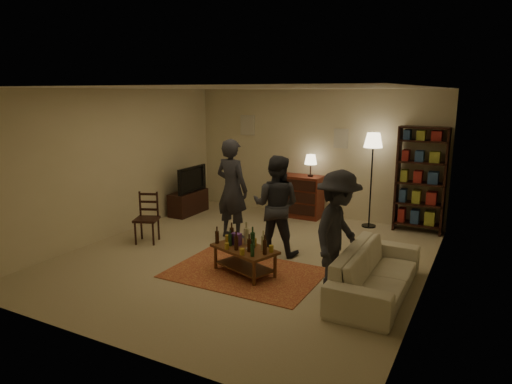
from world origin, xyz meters
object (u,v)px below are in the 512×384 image
Objects in this scene: dresser at (299,195)px; coffee_table at (244,250)px; floor_lamp at (373,147)px; person_by_sofa at (338,232)px; person_left at (232,189)px; tv_stand at (188,197)px; sofa at (376,272)px; dining_chair at (147,216)px; bookshelf at (421,179)px; person_right at (276,205)px.

coffee_table is at bearing -81.37° from dresser.
floor_lamp is 3.31m from person_by_sofa.
floor_lamp is 2.87m from person_left.
sofa is (4.64, -2.20, -0.08)m from tv_stand.
dining_chair is 3.33m from dresser.
tv_stand is at bearing 64.66° from sofa.
dresser is at bearing 177.64° from floor_lamp.
dining_chair is at bearing -75.48° from tv_stand.
tv_stand is at bearing -167.36° from floor_lamp.
tv_stand reaches higher than dining_chair.
coffee_table is at bearing 96.19° from sofa.
person_by_sofa is (-0.55, -3.33, -0.21)m from bookshelf.
sofa is 3.21m from person_left.
dining_chair is at bearing 85.99° from person_by_sofa.
tv_stand is 0.52× the size of bookshelf.
person_left is at bearing -146.13° from bookshelf.
coffee_table is 1.82m from person_left.
dining_chair is 0.44× the size of sofa.
floor_lamp reaches higher than sofa.
sofa is 2.07m from person_right.
person_by_sofa is at bearing -29.50° from dining_chair.
tv_stand is at bearing -168.20° from bookshelf.
dresser is (-0.50, 3.32, 0.11)m from coffee_table.
person_right is (-1.89, -2.39, -0.21)m from bookshelf.
person_left reaches higher than coffee_table.
person_by_sofa is at bearing 137.20° from person_right.
person_by_sofa is (2.42, -1.34, -0.09)m from person_left.
dresser is 0.67× the size of bookshelf.
person_left is 1.15m from person_right.
coffee_table is 0.59× the size of floor_lamp.
dining_chair is at bearing 86.01° from sofa.
bookshelf is 3.58m from person_left.
tv_stand reaches higher than coffee_table.
dining_chair is 0.49× the size of floor_lamp.
person_right is at bearing 87.61° from coffee_table.
dining_chair is at bearing 167.68° from coffee_table.
dining_chair is 1.58m from person_left.
sofa is at bearing 6.19° from coffee_table.
bookshelf is 1.10× the size of person_left.
sofa is at bearing -70.64° from person_by_sofa.
bookshelf is 1.22× the size of person_right.
dresser is at bearing -178.43° from bookshelf.
person_by_sofa is at bearing -99.31° from bookshelf.
floor_lamp is (1.54, -0.06, 1.12)m from dresser.
person_right reaches higher than coffee_table.
bookshelf is at bearing -137.58° from person_left.
coffee_table is 2.32m from dining_chair.
sofa is 0.74m from person_by_sofa.
bookshelf is 0.97× the size of sofa.
floor_lamp is at bearing 9.13° from person_by_sofa.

